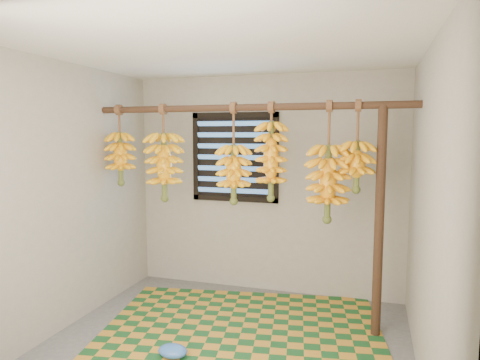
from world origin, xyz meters
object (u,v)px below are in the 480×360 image
at_px(support_post, 379,223).
at_px(banana_bunch_e, 328,183).
at_px(banana_bunch_d, 271,161).
at_px(banana_bunch_f, 357,166).
at_px(banana_bunch_b, 164,167).
at_px(woven_mat, 241,334).
at_px(banana_bunch_c, 234,174).
at_px(plastic_bag, 173,351).
at_px(banana_bunch_a, 120,158).

bearing_deg(support_post, banana_bunch_e, -180.00).
distance_m(banana_bunch_d, banana_bunch_f, 0.75).
distance_m(banana_bunch_b, banana_bunch_d, 1.08).
height_order(woven_mat, banana_bunch_c, banana_bunch_c).
bearing_deg(banana_bunch_e, woven_mat, -154.31).
height_order(plastic_bag, banana_bunch_b, banana_bunch_b).
bearing_deg(support_post, banana_bunch_d, 180.00).
distance_m(banana_bunch_a, banana_bunch_f, 2.32).
bearing_deg(banana_bunch_a, banana_bunch_d, 0.00).
height_order(banana_bunch_b, banana_bunch_c, same).
height_order(banana_bunch_a, banana_bunch_d, same).
distance_m(plastic_bag, banana_bunch_a, 1.97).
distance_m(woven_mat, banana_bunch_b, 1.72).
bearing_deg(support_post, banana_bunch_c, 180.00).
bearing_deg(plastic_bag, banana_bunch_f, 33.63).
xyz_separation_m(support_post, woven_mat, (-1.14, -0.34, -0.99)).
distance_m(woven_mat, banana_bunch_d, 1.56).
height_order(woven_mat, banana_bunch_f, banana_bunch_f).
distance_m(plastic_bag, banana_bunch_e, 1.89).
height_order(plastic_bag, banana_bunch_d, banana_bunch_d).
relative_size(plastic_bag, banana_bunch_d, 0.27).
relative_size(woven_mat, banana_bunch_a, 3.07).
relative_size(banana_bunch_b, banana_bunch_d, 1.06).
bearing_deg(woven_mat, banana_bunch_c, 117.25).
relative_size(banana_bunch_c, banana_bunch_e, 0.88).
distance_m(woven_mat, banana_bunch_c, 1.43).
distance_m(banana_bunch_c, banana_bunch_e, 0.87).
bearing_deg(banana_bunch_b, banana_bunch_a, -180.00).
height_order(banana_bunch_e, banana_bunch_f, same).
relative_size(plastic_bag, banana_bunch_b, 0.26).
bearing_deg(banana_bunch_e, banana_bunch_a, 180.00).
relative_size(banana_bunch_b, banana_bunch_f, 1.20).
relative_size(banana_bunch_a, banana_bunch_f, 1.02).
height_order(support_post, banana_bunch_b, banana_bunch_b).
relative_size(support_post, banana_bunch_a, 2.48).
xyz_separation_m(banana_bunch_a, banana_bunch_b, (0.49, 0.00, -0.07)).
bearing_deg(banana_bunch_c, banana_bunch_d, 0.00).
height_order(woven_mat, banana_bunch_b, banana_bunch_b).
bearing_deg(banana_bunch_c, banana_bunch_f, 0.00).
relative_size(woven_mat, banana_bunch_f, 3.14).
distance_m(woven_mat, banana_bunch_e, 1.53).
distance_m(banana_bunch_c, banana_bunch_f, 1.11).
bearing_deg(banana_bunch_c, banana_bunch_a, 180.00).
height_order(banana_bunch_a, banana_bunch_f, same).
bearing_deg(banana_bunch_f, banana_bunch_b, 180.00).
bearing_deg(banana_bunch_c, banana_bunch_b, 180.00).
xyz_separation_m(support_post, banana_bunch_a, (-2.52, 0.00, 0.51)).
distance_m(support_post, banana_bunch_d, 1.08).
bearing_deg(banana_bunch_b, plastic_bag, -60.45).
bearing_deg(banana_bunch_f, woven_mat, -160.31).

